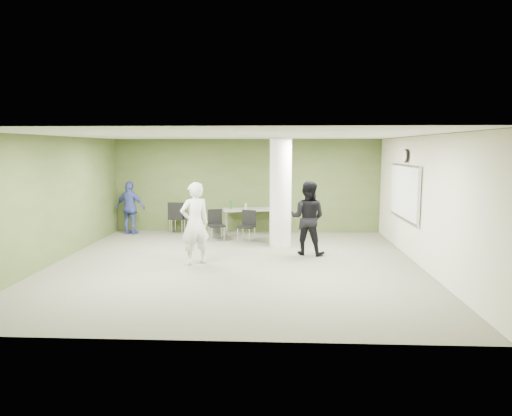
{
  "coord_description": "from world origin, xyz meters",
  "views": [
    {
      "loc": [
        0.91,
        -9.7,
        2.52
      ],
      "look_at": [
        0.41,
        1.0,
        1.12
      ],
      "focal_mm": 32.0,
      "sensor_mm": 36.0,
      "label": 1
    }
  ],
  "objects_px": {
    "folding_table": "(250,210)",
    "chair_back_left": "(178,215)",
    "woman_white": "(195,224)",
    "man_blue": "(130,208)",
    "man_black": "(308,218)"
  },
  "relations": [
    {
      "from": "folding_table",
      "to": "woman_white",
      "type": "distance_m",
      "value": 3.68
    },
    {
      "from": "folding_table",
      "to": "man_blue",
      "type": "relative_size",
      "value": 1.09
    },
    {
      "from": "woman_white",
      "to": "man_black",
      "type": "bearing_deg",
      "value": 170.68
    },
    {
      "from": "chair_back_left",
      "to": "woman_white",
      "type": "bearing_deg",
      "value": 93.81
    },
    {
      "from": "folding_table",
      "to": "chair_back_left",
      "type": "bearing_deg",
      "value": 169.22
    },
    {
      "from": "folding_table",
      "to": "man_black",
      "type": "relative_size",
      "value": 0.97
    },
    {
      "from": "folding_table",
      "to": "woman_white",
      "type": "bearing_deg",
      "value": -115.91
    },
    {
      "from": "man_black",
      "to": "man_blue",
      "type": "bearing_deg",
      "value": -7.35
    },
    {
      "from": "woman_white",
      "to": "chair_back_left",
      "type": "bearing_deg",
      "value": -103.83
    },
    {
      "from": "woman_white",
      "to": "folding_table",
      "type": "bearing_deg",
      "value": -137.48
    },
    {
      "from": "folding_table",
      "to": "man_blue",
      "type": "distance_m",
      "value": 3.52
    },
    {
      "from": "folding_table",
      "to": "man_black",
      "type": "height_order",
      "value": "man_black"
    },
    {
      "from": "woman_white",
      "to": "man_blue",
      "type": "bearing_deg",
      "value": -85.17
    },
    {
      "from": "chair_back_left",
      "to": "man_blue",
      "type": "height_order",
      "value": "man_blue"
    },
    {
      "from": "chair_back_left",
      "to": "man_black",
      "type": "xyz_separation_m",
      "value": [
        3.67,
        -2.51,
        0.34
      ]
    }
  ]
}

